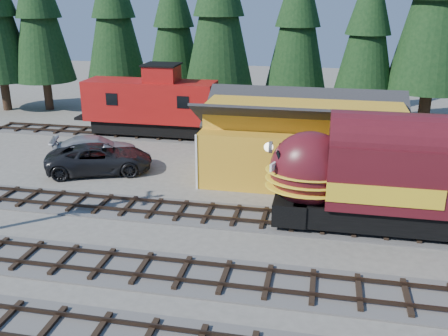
% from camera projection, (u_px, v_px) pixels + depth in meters
% --- Properties ---
extents(ground, '(120.00, 120.00, 0.00)m').
position_uv_depth(ground, '(286.00, 261.00, 22.01)').
color(ground, '#6B665B').
rests_on(ground, ground).
extents(track_spur, '(32.00, 3.20, 0.33)m').
position_uv_depth(track_spur, '(181.00, 137.00, 40.49)').
color(track_spur, '#4C4947').
rests_on(track_spur, ground).
extents(depot, '(12.80, 7.00, 5.30)m').
position_uv_depth(depot, '(303.00, 134.00, 30.71)').
color(depot, gold).
rests_on(depot, ground).
extents(conifer_backdrop, '(79.61, 22.32, 17.08)m').
position_uv_depth(conifer_backdrop, '(404.00, 9.00, 39.71)').
color(conifer_backdrop, black).
rests_on(conifer_backdrop, ground).
extents(locomotive, '(16.72, 3.32, 4.55)m').
position_uv_depth(locomotive, '(435.00, 184.00, 23.59)').
color(locomotive, black).
rests_on(locomotive, ground).
extents(caboose, '(10.52, 3.05, 5.47)m').
position_uv_depth(caboose, '(151.00, 104.00, 40.06)').
color(caboose, black).
rests_on(caboose, ground).
extents(pickup_truck_a, '(7.42, 5.29, 1.88)m').
position_uv_depth(pickup_truck_a, '(100.00, 159.00, 32.53)').
color(pickup_truck_a, black).
rests_on(pickup_truck_a, ground).
extents(pickup_truck_b, '(6.34, 4.26, 1.71)m').
position_uv_depth(pickup_truck_b, '(95.00, 148.00, 34.91)').
color(pickup_truck_b, '#A8AAB0').
rests_on(pickup_truck_b, ground).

